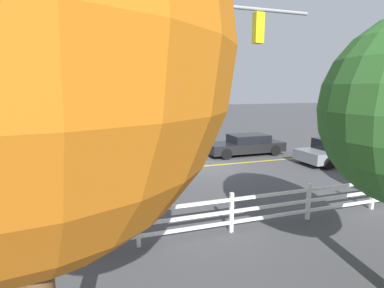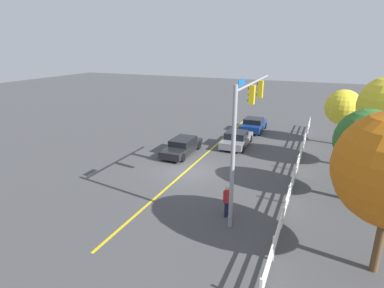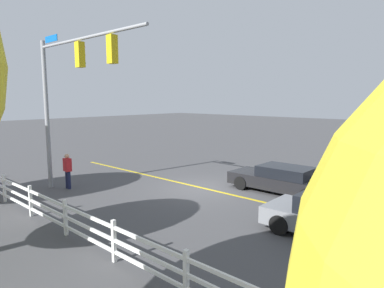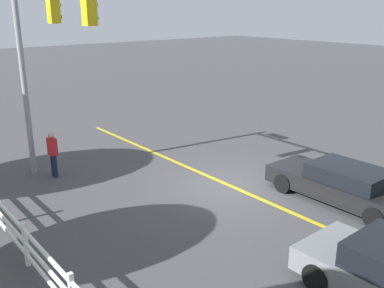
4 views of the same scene
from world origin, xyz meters
The scene contains 7 objects.
ground_plane centered at (0.00, 0.00, 0.00)m, with size 120.00×120.00×0.00m, color #444447.
lane_center_stripe centered at (-4.00, 0.00, 0.00)m, with size 28.00×0.16×0.01m, color gold.
signal_assembly centered at (3.46, 4.84, 4.96)m, with size 7.48×0.38×7.04m.
car_0 centered at (-3.13, -1.83, 0.62)m, with size 4.77×1.86×1.25m.
car_1 centered at (-6.83, 1.71, 0.63)m, with size 4.56×2.06×1.34m.
pedestrian centered at (4.79, 4.39, 0.93)m, with size 0.41×0.27×1.69m.
white_rail_fence centered at (-3.00, 7.20, 0.60)m, with size 26.10×0.10×1.15m.
Camera 3 is at (-10.18, 12.06, 4.29)m, focal length 31.54 mm.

